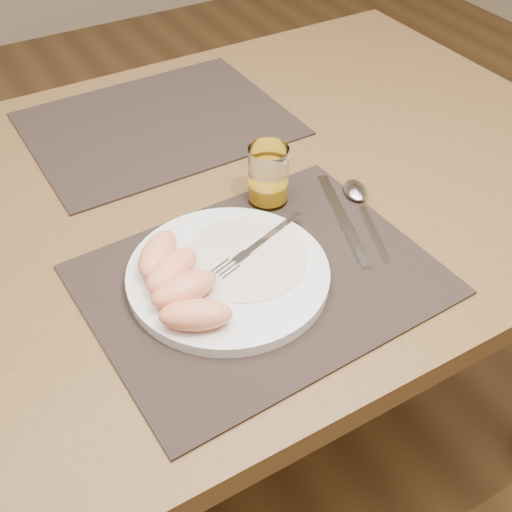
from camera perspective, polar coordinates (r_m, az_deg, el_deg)
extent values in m
plane|color=brown|center=(1.58, -3.30, -16.64)|extent=(5.00, 5.00, 0.00)
cube|color=brown|center=(1.03, -4.88, 4.84)|extent=(1.40, 0.90, 0.04)
cylinder|color=brown|center=(1.78, 8.51, 7.59)|extent=(0.06, 0.06, 0.71)
cube|color=#2D221C|center=(0.86, 0.42, -2.09)|extent=(0.46, 0.37, 0.00)
cube|color=#2D221C|center=(1.20, -8.70, 11.55)|extent=(0.45, 0.36, 0.00)
cylinder|color=white|center=(0.85, -2.49, -1.66)|extent=(0.27, 0.27, 0.02)
cylinder|color=white|center=(0.86, -1.07, -0.15)|extent=(0.17, 0.17, 0.00)
cube|color=silver|center=(0.90, 1.63, 2.11)|extent=(0.11, 0.05, 0.00)
cube|color=silver|center=(0.86, -1.34, -0.16)|extent=(0.03, 0.02, 0.00)
cube|color=silver|center=(0.85, -2.70, -1.19)|extent=(0.04, 0.03, 0.00)
cube|color=silver|center=(0.99, 6.92, 4.94)|extent=(0.06, 0.13, 0.00)
cube|color=silver|center=(0.91, 8.94, 0.93)|extent=(0.04, 0.09, 0.01)
cube|color=silver|center=(0.94, 10.46, 2.02)|extent=(0.05, 0.12, 0.00)
ellipsoid|color=silver|center=(1.01, 8.83, 5.83)|extent=(0.05, 0.07, 0.01)
cylinder|color=white|center=(0.96, 1.09, 7.22)|extent=(0.06, 0.06, 0.09)
cylinder|color=orange|center=(0.98, 1.07, 5.84)|extent=(0.05, 0.05, 0.03)
ellipsoid|color=#FF9668|center=(0.77, -5.37, -5.22)|extent=(0.10, 0.08, 0.04)
ellipsoid|color=#FF9668|center=(0.80, -6.42, -2.91)|extent=(0.09, 0.05, 0.04)
ellipsoid|color=#FF9668|center=(0.83, -7.50, -1.23)|extent=(0.10, 0.08, 0.04)
ellipsoid|color=#FF9668|center=(0.85, -8.72, 0.21)|extent=(0.09, 0.09, 0.04)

